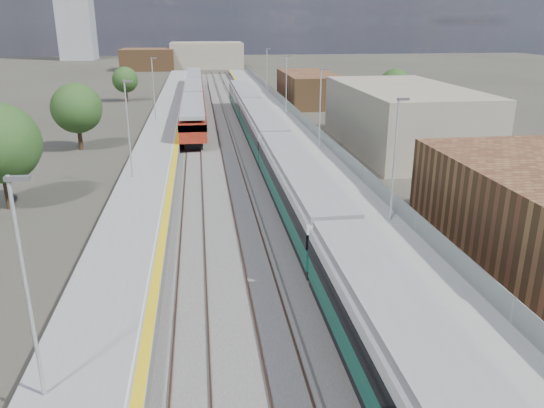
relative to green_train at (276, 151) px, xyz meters
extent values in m
plane|color=#47443A|center=(-1.50, 14.30, -2.32)|extent=(320.00, 320.00, 0.00)
cube|color=#565451|center=(-3.75, 16.80, -2.29)|extent=(10.50, 155.00, 0.06)
cube|color=#4C3323|center=(-0.72, 19.30, -2.21)|extent=(0.07, 160.00, 0.14)
cube|color=#4C3323|center=(0.72, 19.30, -2.21)|extent=(0.07, 160.00, 0.14)
cube|color=#4C3323|center=(-4.22, 19.30, -2.21)|extent=(0.07, 160.00, 0.14)
cube|color=#4C3323|center=(-2.78, 19.30, -2.21)|extent=(0.07, 160.00, 0.14)
cube|color=#4C3323|center=(-7.72, 19.30, -2.21)|extent=(0.07, 160.00, 0.14)
cube|color=#4C3323|center=(-6.28, 19.30, -2.21)|extent=(0.07, 160.00, 0.14)
cube|color=gray|center=(-1.05, 19.30, -2.22)|extent=(0.08, 160.00, 0.10)
cube|color=gray|center=(-2.45, 19.30, -2.22)|extent=(0.08, 160.00, 0.10)
cube|color=slate|center=(3.75, 16.80, -1.82)|extent=(4.70, 155.00, 1.00)
cube|color=gray|center=(3.75, 16.80, -1.31)|extent=(4.70, 155.00, 0.03)
cube|color=gold|center=(1.65, 16.80, -1.29)|extent=(0.40, 155.00, 0.01)
cube|color=gray|center=(5.95, 16.80, -0.72)|extent=(0.06, 155.00, 1.20)
cylinder|color=#9EA0A3|center=(5.10, -13.70, 2.45)|extent=(0.12, 0.12, 7.50)
cube|color=#4C4C4F|center=(5.35, -13.70, 6.10)|extent=(0.70, 0.18, 0.14)
cylinder|color=#9EA0A3|center=(5.10, 6.30, 2.45)|extent=(0.12, 0.12, 7.50)
cube|color=#4C4C4F|center=(5.35, 6.30, 6.10)|extent=(0.70, 0.18, 0.14)
cylinder|color=#9EA0A3|center=(5.10, 26.30, 2.45)|extent=(0.12, 0.12, 7.50)
cube|color=#4C4C4F|center=(5.35, 26.30, 6.10)|extent=(0.70, 0.18, 0.14)
cylinder|color=#9EA0A3|center=(5.10, 46.30, 2.45)|extent=(0.12, 0.12, 7.50)
cube|color=#4C4C4F|center=(5.35, 46.30, 6.10)|extent=(0.70, 0.18, 0.14)
cube|color=slate|center=(-10.55, 16.80, -1.82)|extent=(4.30, 155.00, 1.00)
cube|color=gray|center=(-10.55, 16.80, -1.31)|extent=(4.30, 155.00, 0.03)
cube|color=gold|center=(-8.65, 16.80, -1.29)|extent=(0.45, 155.00, 0.01)
cube|color=silver|center=(-9.00, 16.80, -1.29)|extent=(0.08, 155.00, 0.01)
cylinder|color=#9EA0A3|center=(-11.70, -27.70, 2.45)|extent=(0.12, 0.12, 7.50)
cube|color=#4C4C4F|center=(-11.45, -27.70, 6.10)|extent=(0.70, 0.18, 0.14)
cylinder|color=#9EA0A3|center=(-11.70, -1.70, 2.45)|extent=(0.12, 0.12, 7.50)
cube|color=#4C4C4F|center=(-11.45, -1.70, 6.10)|extent=(0.70, 0.18, 0.14)
cylinder|color=#9EA0A3|center=(-11.70, 24.30, 2.45)|extent=(0.12, 0.12, 7.50)
cube|color=#4C4C4F|center=(-11.45, 24.30, 6.10)|extent=(0.70, 0.18, 0.14)
cube|color=gray|center=(14.50, 9.30, 0.88)|extent=(11.00, 22.00, 6.40)
cube|color=brown|center=(11.50, 42.30, 0.08)|extent=(8.00, 18.00, 4.80)
cube|color=gray|center=(-3.50, 114.30, 1.18)|extent=(20.00, 14.00, 7.00)
cube|color=brown|center=(-19.50, 109.30, 0.48)|extent=(14.00, 12.00, 5.60)
cube|color=black|center=(0.00, -30.90, 0.36)|extent=(2.99, 20.25, 0.81)
cube|color=silver|center=(0.00, -30.90, 1.00)|extent=(2.93, 20.25, 0.50)
cube|color=gray|center=(0.00, -30.90, 1.44)|extent=(2.60, 20.25, 0.42)
cube|color=black|center=(0.00, -10.15, -1.41)|extent=(2.82, 20.25, 0.48)
cube|color=#10543B|center=(0.00, -10.15, -0.57)|extent=(2.93, 20.25, 1.18)
cube|color=black|center=(0.00, -10.15, 0.36)|extent=(2.99, 20.25, 0.81)
cube|color=silver|center=(0.00, -10.15, 1.00)|extent=(2.93, 20.25, 0.50)
cube|color=gray|center=(0.00, -10.15, 1.44)|extent=(2.60, 20.25, 0.42)
cube|color=black|center=(0.00, 10.60, -1.41)|extent=(2.82, 20.25, 0.48)
cube|color=#10543B|center=(0.00, 10.60, -0.57)|extent=(2.93, 20.25, 1.18)
cube|color=black|center=(0.00, 10.60, 0.36)|extent=(2.99, 20.25, 0.81)
cube|color=silver|center=(0.00, 10.60, 1.00)|extent=(2.93, 20.25, 0.50)
cube|color=gray|center=(0.00, 10.60, 1.44)|extent=(2.60, 20.25, 0.42)
cube|color=black|center=(0.00, 31.35, -1.41)|extent=(2.82, 20.25, 0.48)
cube|color=#10543B|center=(0.00, 31.35, -0.57)|extent=(2.93, 20.25, 1.18)
cube|color=black|center=(0.00, 31.35, 0.36)|extent=(2.99, 20.25, 0.81)
cube|color=silver|center=(0.00, 31.35, 1.00)|extent=(2.93, 20.25, 0.50)
cube|color=gray|center=(0.00, 31.35, 1.44)|extent=(2.60, 20.25, 0.42)
cube|color=black|center=(-7.00, 19.07, -1.84)|extent=(1.93, 16.36, 0.67)
cube|color=maroon|center=(-7.00, 19.07, -0.24)|extent=(2.84, 19.25, 2.03)
cube|color=black|center=(-7.00, 19.07, 0.26)|extent=(2.90, 19.25, 0.71)
cube|color=gray|center=(-7.00, 19.07, 1.28)|extent=(2.53, 19.25, 0.41)
cube|color=black|center=(-7.00, 38.82, -1.84)|extent=(1.93, 16.36, 0.67)
cube|color=maroon|center=(-7.00, 38.82, -0.24)|extent=(2.84, 19.25, 2.03)
cube|color=black|center=(-7.00, 38.82, 0.26)|extent=(2.90, 19.25, 0.71)
cube|color=gray|center=(-7.00, 38.82, 1.28)|extent=(2.53, 19.25, 0.41)
cube|color=black|center=(-7.00, 58.57, -1.84)|extent=(1.93, 16.36, 0.67)
cube|color=maroon|center=(-7.00, 58.57, -0.24)|extent=(2.84, 19.25, 2.03)
cube|color=black|center=(-7.00, 58.57, 0.26)|extent=(2.90, 19.25, 0.71)
cube|color=gray|center=(-7.00, 58.57, 1.28)|extent=(2.53, 19.25, 0.41)
cylinder|color=#382619|center=(-19.92, -5.22, -1.01)|extent=(0.44, 0.44, 2.63)
cylinder|color=#382619|center=(-18.56, 12.97, -1.12)|extent=(0.44, 0.44, 2.39)
sphere|color=#264219|center=(-18.56, 12.97, 2.00)|extent=(5.05, 5.05, 5.05)
cylinder|color=#382619|center=(-18.12, 48.11, -1.33)|extent=(0.44, 0.44, 1.97)
sphere|color=#264219|center=(-18.12, 48.11, 1.24)|extent=(4.16, 4.16, 4.16)
cylinder|color=#382619|center=(22.36, 33.05, -1.25)|extent=(0.44, 0.44, 2.15)
sphere|color=#264219|center=(22.36, 33.05, 1.56)|extent=(4.53, 4.53, 4.53)
camera|label=1|loc=(-6.23, -42.99, 10.32)|focal=35.00mm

